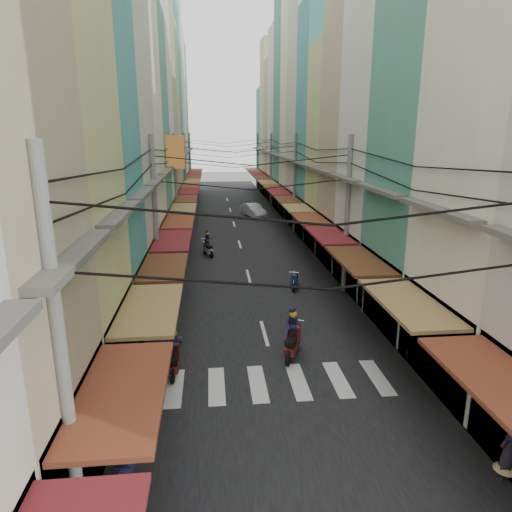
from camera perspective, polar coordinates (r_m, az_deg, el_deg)
ground at (r=21.54m, az=0.41°, el=-7.42°), size 160.00×160.00×0.00m
road at (r=40.67m, az=-2.61°, el=3.47°), size 10.00×80.00×0.02m
sidewalk_left at (r=40.84m, az=-11.77°, el=3.24°), size 3.00×80.00×0.06m
sidewalk_right at (r=41.52m, az=6.40°, el=3.66°), size 3.00×80.00×0.06m
crosswalk at (r=16.20m, az=2.77°, el=-15.49°), size 7.55×2.40×0.01m
building_row_left at (r=36.81m, az=-15.46°, el=17.02°), size 7.80×67.67×23.70m
building_row_right at (r=37.59m, az=10.21°, el=16.71°), size 7.80×68.98×22.59m
utility_poles at (r=34.88m, az=-2.27°, el=12.42°), size 10.20×66.13×8.20m
white_car at (r=46.46m, az=-0.33°, el=4.95°), size 4.86×3.13×1.60m
bicycle at (r=26.07m, az=16.34°, el=-3.96°), size 1.77×0.77×1.19m
moving_scooters at (r=21.89m, az=-2.31°, el=-5.49°), size 6.31×17.64×1.96m
parked_scooters at (r=18.66m, az=16.43°, el=-10.23°), size 13.12×14.11×1.00m
pedestrians at (r=21.60m, az=-10.47°, el=-4.72°), size 12.58×26.75×2.17m
market_umbrella at (r=19.25m, az=23.70°, el=-4.06°), size 2.54×2.54×2.68m
traffic_sign at (r=21.75m, az=13.41°, el=-1.49°), size 0.10×0.66×3.00m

